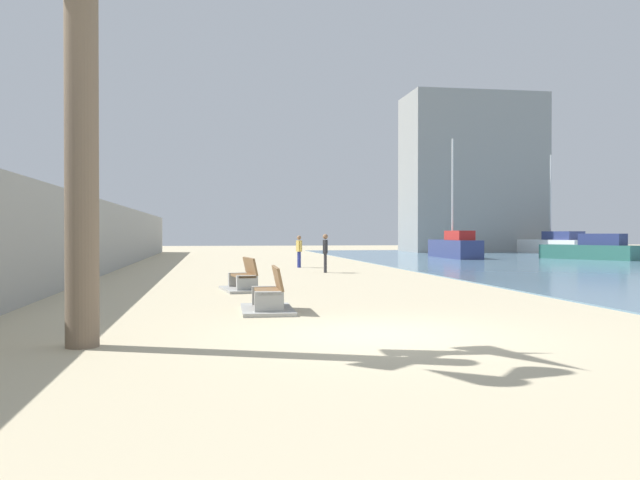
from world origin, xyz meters
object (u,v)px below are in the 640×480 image
Objects in this scene: bench_far at (243,283)px; person_standing at (299,249)px; person_walking at (325,250)px; boat_mid_bay at (555,245)px; boat_nearest at (455,247)px; bench_near at (268,301)px; boat_distant at (591,250)px.

person_standing reaches higher than bench_far.
boat_mid_bay is (22.92, 22.61, -0.21)m from person_walking.
boat_nearest reaches higher than person_walking.
boat_mid_bay is at bearing 44.60° from person_walking.
bench_near is 31.84m from boat_nearest.
boat_distant is at bearing 39.85° from bench_far.
boat_distant reaches higher than person_standing.
bench_far is at bearing -140.15° from boat_distant.
bench_far is 13.22m from person_standing.
bench_near is 0.26× the size of boat_nearest.
person_walking is at bearing -150.81° from boat_distant.
boat_mid_bay is (4.17, 12.13, 0.10)m from boat_distant.
boat_nearest is 0.99× the size of boat_mid_bay.
bench_near is 45.00m from boat_mid_bay.
person_standing reaches higher than bench_near.
person_standing is 15.51m from boat_nearest.
bench_near is 14.23m from person_walking.
boat_distant is at bearing 47.29° from bench_near.
person_standing is 29.75m from boat_mid_bay.
bench_near is 18.36m from person_standing.
person_walking is (3.60, 13.74, 0.73)m from bench_near.
person_standing is at bearing -162.42° from boat_distant.
person_walking is 32.19m from boat_mid_bay.
boat_nearest reaches higher than bench_near.
boat_mid_bay reaches higher than boat_distant.
person_standing is at bearing 97.40° from person_walking.
bench_near is 0.26× the size of boat_mid_bay.
person_standing is at bearing -139.59° from boat_nearest.
bench_near is at bearing -104.70° from person_walking.
person_standing is at bearing -142.15° from boat_mid_bay.
bench_far is 1.41× the size of person_standing.
boat_mid_bay is at bearing 49.17° from bench_far.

